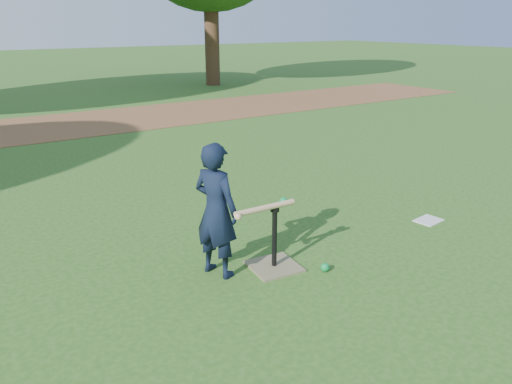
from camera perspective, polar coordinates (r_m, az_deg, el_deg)
ground at (r=4.81m, az=-3.00°, el=-7.62°), size 80.00×80.00×0.00m
dirt_strip at (r=11.62m, az=-22.51°, el=6.91°), size 24.00×3.00×0.01m
child at (r=4.32m, az=-4.57°, el=-2.13°), size 0.43×0.51×1.21m
wiffle_ball_ground at (r=4.61m, az=7.90°, el=-8.52°), size 0.08×0.08×0.08m
clipboard at (r=6.00m, az=19.12°, el=-3.08°), size 0.33×0.27×0.01m
batting_tee at (r=4.60m, az=2.09°, el=-7.39°), size 0.48×0.48×0.61m
swing_action at (r=4.33m, az=1.18°, el=-1.77°), size 0.63×0.14×0.08m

